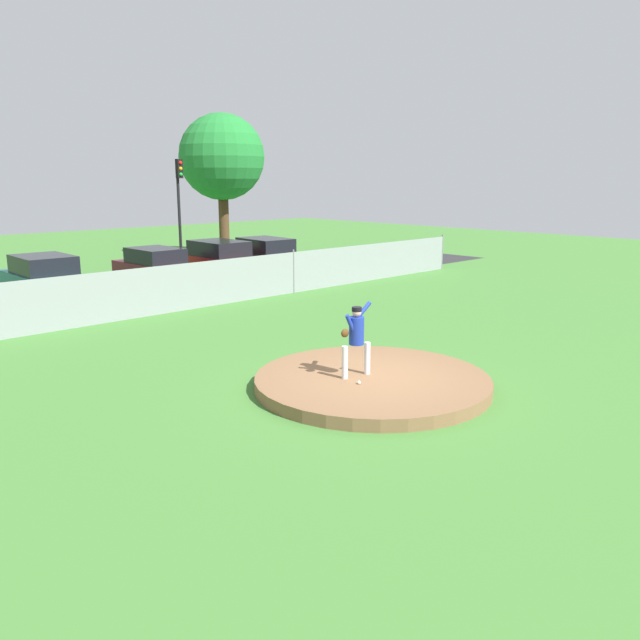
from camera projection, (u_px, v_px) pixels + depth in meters
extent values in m
plane|color=#427A33|center=(213.00, 339.00, 18.03)|extent=(80.00, 80.00, 0.00)
cube|color=#2B2B2D|center=(84.00, 299.00, 24.02)|extent=(44.00, 7.00, 0.01)
cylinder|color=brown|center=(372.00, 382.00, 13.78)|extent=(5.08, 5.08, 0.26)
cylinder|color=silver|center=(345.00, 362.00, 13.52)|extent=(0.13, 0.13, 0.71)
cylinder|color=silver|center=(367.00, 358.00, 13.84)|extent=(0.13, 0.13, 0.71)
cylinder|color=navy|center=(356.00, 331.00, 13.54)|extent=(0.32, 0.32, 0.60)
cylinder|color=navy|center=(362.00, 311.00, 13.57)|extent=(0.46, 0.17, 0.41)
cylinder|color=navy|center=(351.00, 325.00, 13.38)|extent=(0.29, 0.14, 0.46)
ellipsoid|color=#4C2D14|center=(345.00, 333.00, 13.37)|extent=(0.20, 0.12, 0.18)
sphere|color=tan|center=(357.00, 312.00, 13.45)|extent=(0.20, 0.20, 0.20)
cylinder|color=black|center=(357.00, 309.00, 13.44)|extent=(0.21, 0.21, 0.09)
sphere|color=white|center=(359.00, 382.00, 13.21)|extent=(0.07, 0.07, 0.07)
cube|color=gray|center=(141.00, 293.00, 20.68)|extent=(32.91, 0.03, 1.61)
cylinder|color=slate|center=(294.00, 271.00, 25.11)|extent=(0.07, 0.07, 1.71)
cylinder|color=slate|center=(442.00, 252.00, 31.78)|extent=(0.07, 0.07, 1.71)
cube|color=#A81919|center=(220.00, 265.00, 28.17)|extent=(1.97, 4.69, 0.78)
cube|color=black|center=(219.00, 248.00, 28.01)|extent=(1.78, 2.59, 0.66)
cylinder|color=black|center=(202.00, 270.00, 29.29)|extent=(1.96, 0.68, 0.64)
cylinder|color=black|center=(239.00, 277.00, 27.22)|extent=(1.96, 0.68, 0.64)
cube|color=#146066|center=(45.00, 284.00, 22.97)|extent=(1.97, 4.29, 0.78)
cube|color=black|center=(43.00, 264.00, 22.82)|extent=(1.78, 2.38, 0.64)
cylinder|color=black|center=(33.00, 290.00, 24.00)|extent=(1.95, 0.68, 0.64)
cylinder|color=black|center=(60.00, 300.00, 22.11)|extent=(1.95, 0.68, 0.64)
cube|color=#232328|center=(266.00, 259.00, 30.23)|extent=(2.22, 4.72, 0.73)
cube|color=black|center=(266.00, 245.00, 30.08)|extent=(1.92, 2.65, 0.63)
cylinder|color=black|center=(249.00, 264.00, 31.38)|extent=(1.99, 0.78, 0.64)
cylinder|color=black|center=(284.00, 270.00, 29.24)|extent=(1.99, 0.78, 0.64)
cube|color=maroon|center=(156.00, 272.00, 26.23)|extent=(1.83, 4.21, 0.73)
cube|color=black|center=(155.00, 255.00, 26.08)|extent=(1.66, 2.32, 0.60)
cylinder|color=black|center=(141.00, 277.00, 27.21)|extent=(1.84, 0.66, 0.64)
cylinder|color=black|center=(174.00, 284.00, 25.40)|extent=(1.84, 0.66, 0.64)
cylinder|color=black|center=(179.00, 215.00, 31.10)|extent=(0.14, 0.14, 5.33)
cube|color=black|center=(179.00, 169.00, 30.50)|extent=(0.28, 0.24, 0.90)
sphere|color=red|center=(180.00, 163.00, 30.35)|extent=(0.18, 0.18, 0.18)
sphere|color=orange|center=(181.00, 169.00, 30.41)|extent=(0.18, 0.18, 0.18)
sphere|color=green|center=(181.00, 174.00, 30.47)|extent=(0.18, 0.18, 0.18)
cylinder|color=#4C331E|center=(224.00, 222.00, 36.53)|extent=(0.57, 0.57, 3.93)
sphere|color=#217930|center=(222.00, 157.00, 35.74)|extent=(4.79, 4.79, 4.79)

